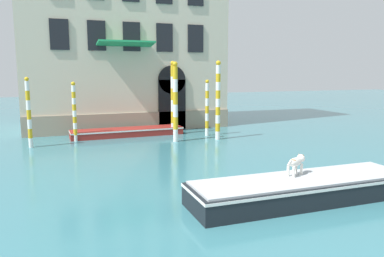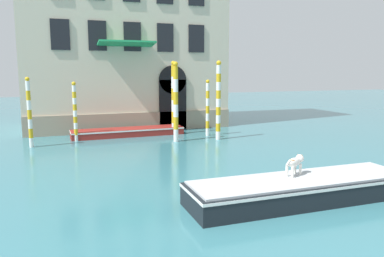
{
  "view_description": "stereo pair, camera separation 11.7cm",
  "coord_description": "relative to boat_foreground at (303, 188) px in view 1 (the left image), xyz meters",
  "views": [
    {
      "loc": [
        -4.8,
        -2.74,
        3.91
      ],
      "look_at": [
        1.19,
        13.84,
        1.2
      ],
      "focal_mm": 35.0,
      "sensor_mm": 36.0,
      "label": 1
    },
    {
      "loc": [
        -4.69,
        -2.78,
        3.91
      ],
      "look_at": [
        1.19,
        13.84,
        1.2
      ],
      "focal_mm": 35.0,
      "sensor_mm": 36.0,
      "label": 2
    }
  ],
  "objects": [
    {
      "name": "boat_moored_near_palazzo",
      "position": [
        -2.96,
        13.34,
        -0.14
      ],
      "size": [
        6.8,
        1.73,
        0.45
      ],
      "rotation": [
        0.0,
        0.0,
        0.04
      ],
      "color": "maroon",
      "rests_on": "ground_plane"
    },
    {
      "name": "boat_foreground",
      "position": [
        0.0,
        0.0,
        0.0
      ],
      "size": [
        7.19,
        1.94,
        0.72
      ],
      "rotation": [
        0.0,
        0.0,
        -0.0
      ],
      "color": "black",
      "rests_on": "ground_plane"
    },
    {
      "name": "mooring_pole_1",
      "position": [
        1.62,
        11.74,
        1.34
      ],
      "size": [
        0.23,
        0.23,
        3.41
      ],
      "color": "white",
      "rests_on": "ground_plane"
    },
    {
      "name": "mooring_pole_3",
      "position": [
        1.72,
        10.36,
        1.89
      ],
      "size": [
        0.28,
        0.28,
        4.5
      ],
      "color": "white",
      "rests_on": "ground_plane"
    },
    {
      "name": "mooring_pole_0",
      "position": [
        -6.04,
        12.56,
        1.31
      ],
      "size": [
        0.22,
        0.22,
        3.34
      ],
      "color": "white",
      "rests_on": "ground_plane"
    },
    {
      "name": "mooring_pole_2",
      "position": [
        -0.77,
        10.53,
        1.86
      ],
      "size": [
        0.28,
        0.28,
        4.43
      ],
      "color": "white",
      "rests_on": "ground_plane"
    },
    {
      "name": "mooring_pole_5",
      "position": [
        -0.19,
        12.92,
        1.9
      ],
      "size": [
        0.25,
        0.25,
        4.52
      ],
      "color": "white",
      "rests_on": "ground_plane"
    },
    {
      "name": "dog_on_deck",
      "position": [
        -0.04,
        0.33,
        0.75
      ],
      "size": [
        0.87,
        0.55,
        0.63
      ],
      "rotation": [
        0.0,
        0.0,
        0.46
      ],
      "color": "silver",
      "rests_on": "boat_foreground"
    },
    {
      "name": "mooring_pole_4",
      "position": [
        -8.31,
        11.51,
        1.45
      ],
      "size": [
        0.22,
        0.22,
        3.62
      ],
      "color": "white",
      "rests_on": "ground_plane"
    }
  ]
}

